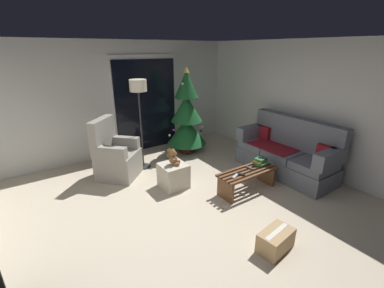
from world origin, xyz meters
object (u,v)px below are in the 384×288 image
at_px(book_stack, 261,161).
at_px(floor_lamp, 139,95).
at_px(couch, 287,153).
at_px(cardboard_box_taped_mid_floor, 276,240).
at_px(ottoman, 173,176).
at_px(teddy_bear_honey_by_tree, 170,154).
at_px(coffee_table, 247,177).
at_px(christmas_tree, 187,116).
at_px(cell_phone, 263,158).
at_px(armchair, 116,157).
at_px(remote_black, 240,174).
at_px(remote_graphite, 250,168).
at_px(remote_silver, 235,176).
at_px(teddy_bear_chestnut, 174,158).

distance_m(book_stack, floor_lamp, 2.57).
xyz_separation_m(couch, cardboard_box_taped_mid_floor, (-1.88, -1.28, -0.27)).
relative_size(ottoman, teddy_bear_honey_by_tree, 1.54).
bearing_deg(couch, coffee_table, -175.78).
xyz_separation_m(christmas_tree, ottoman, (-1.10, -1.25, -0.65)).
relative_size(cell_phone, armchair, 0.13).
distance_m(remote_black, floor_lamp, 2.38).
height_order(coffee_table, remote_graphite, remote_graphite).
xyz_separation_m(cell_phone, ottoman, (-1.36, 0.80, -0.30)).
relative_size(remote_silver, remote_graphite, 1.00).
bearing_deg(floor_lamp, cell_phone, -51.75).
xyz_separation_m(cell_phone, christmas_tree, (-0.26, 2.05, 0.35)).
distance_m(book_stack, ottoman, 1.57).
relative_size(couch, cardboard_box_taped_mid_floor, 3.93).
relative_size(armchair, cardboard_box_taped_mid_floor, 2.28).
distance_m(cell_phone, teddy_bear_honey_by_tree, 2.09).
relative_size(couch, armchair, 1.72).
xyz_separation_m(remote_graphite, cell_phone, (0.30, -0.00, 0.12)).
xyz_separation_m(remote_black, ottoman, (-0.76, 0.87, -0.18)).
bearing_deg(cell_phone, cardboard_box_taped_mid_floor, -156.27).
bearing_deg(christmas_tree, remote_graphite, -91.21).
bearing_deg(armchair, floor_lamp, 7.79).
bearing_deg(christmas_tree, couch, -62.75).
bearing_deg(remote_black, remote_silver, -26.60).
bearing_deg(ottoman, teddy_bear_honey_by_tree, 63.08).
bearing_deg(remote_graphite, ottoman, 142.00).
bearing_deg(christmas_tree, book_stack, -83.39).
bearing_deg(ottoman, floor_lamp, 95.72).
distance_m(remote_graphite, christmas_tree, 2.11).
xyz_separation_m(ottoman, cardboard_box_taped_mid_floor, (0.24, -2.03, -0.09)).
height_order(christmas_tree, floor_lamp, christmas_tree).
bearing_deg(teddy_bear_honey_by_tree, coffee_table, -77.67).
distance_m(ottoman, cardboard_box_taped_mid_floor, 2.04).
bearing_deg(coffee_table, book_stack, 7.29).
bearing_deg(teddy_bear_honey_by_tree, cardboard_box_taped_mid_floor, -95.65).
bearing_deg(christmas_tree, coffee_table, -93.46).
bearing_deg(cardboard_box_taped_mid_floor, remote_graphite, 56.50).
xyz_separation_m(teddy_bear_chestnut, cardboard_box_taped_mid_floor, (0.24, -2.02, -0.42)).
xyz_separation_m(remote_black, armchair, (-1.45, 1.84, 0.01)).
relative_size(cell_phone, teddy_bear_honey_by_tree, 0.50).
distance_m(teddy_bear_chestnut, teddy_bear_honey_by_tree, 1.30).
bearing_deg(ottoman, remote_black, -48.98).
bearing_deg(teddy_bear_honey_by_tree, floor_lamp, -176.54).
xyz_separation_m(coffee_table, cardboard_box_taped_mid_floor, (-0.73, -1.19, -0.12)).
bearing_deg(teddy_bear_chestnut, cardboard_box_taped_mid_floor, -83.32).
distance_m(cell_phone, ottoman, 1.60).
bearing_deg(remote_silver, book_stack, 73.67).
distance_m(couch, christmas_tree, 2.29).
bearing_deg(couch, remote_black, -174.92).
distance_m(floor_lamp, teddy_bear_honey_by_tree, 1.53).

